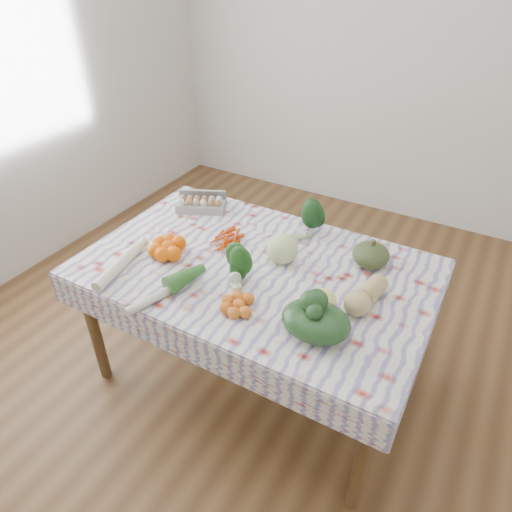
% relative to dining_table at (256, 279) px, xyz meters
% --- Properties ---
extents(ground, '(4.50, 4.50, 0.00)m').
position_rel_dining_table_xyz_m(ground, '(0.00, 0.00, -0.68)').
color(ground, brown).
rests_on(ground, ground).
extents(wall_back, '(4.00, 0.04, 2.80)m').
position_rel_dining_table_xyz_m(wall_back, '(0.00, 2.25, 0.72)').
color(wall_back, silver).
rests_on(wall_back, ground).
extents(dining_table, '(1.60, 1.00, 0.75)m').
position_rel_dining_table_xyz_m(dining_table, '(0.00, 0.00, 0.00)').
color(dining_table, brown).
rests_on(dining_table, ground).
extents(tablecloth, '(1.66, 1.06, 0.01)m').
position_rel_dining_table_xyz_m(tablecloth, '(0.00, 0.00, 0.08)').
color(tablecloth, white).
rests_on(tablecloth, dining_table).
extents(egg_carton, '(0.30, 0.22, 0.07)m').
position_rel_dining_table_xyz_m(egg_carton, '(-0.55, 0.31, 0.12)').
color(egg_carton, '#9E9E9A').
rests_on(egg_carton, tablecloth).
extents(carrot_bunch, '(0.20, 0.18, 0.03)m').
position_rel_dining_table_xyz_m(carrot_bunch, '(-0.24, 0.09, 0.10)').
color(carrot_bunch, '#C93B06').
rests_on(carrot_bunch, tablecloth).
extents(kale_bunch, '(0.20, 0.18, 0.14)m').
position_rel_dining_table_xyz_m(kale_bunch, '(0.10, 0.38, 0.16)').
color(kale_bunch, '#123513').
rests_on(kale_bunch, tablecloth).
extents(kabocha_squash, '(0.19, 0.19, 0.12)m').
position_rel_dining_table_xyz_m(kabocha_squash, '(0.47, 0.28, 0.14)').
color(kabocha_squash, '#3B4B24').
rests_on(kabocha_squash, tablecloth).
extents(cabbage, '(0.17, 0.17, 0.15)m').
position_rel_dining_table_xyz_m(cabbage, '(0.09, 0.09, 0.16)').
color(cabbage, '#CBE490').
rests_on(cabbage, tablecloth).
extents(butternut_squash, '(0.16, 0.27, 0.11)m').
position_rel_dining_table_xyz_m(butternut_squash, '(0.55, -0.01, 0.14)').
color(butternut_squash, tan).
rests_on(butternut_squash, tablecloth).
extents(orange_cluster, '(0.32, 0.32, 0.08)m').
position_rel_dining_table_xyz_m(orange_cluster, '(-0.43, -0.13, 0.12)').
color(orange_cluster, '#FF6005').
rests_on(orange_cluster, tablecloth).
extents(broccoli, '(0.21, 0.21, 0.11)m').
position_rel_dining_table_xyz_m(broccoli, '(-0.04, -0.14, 0.14)').
color(broccoli, '#1A4A16').
rests_on(broccoli, tablecloth).
extents(mandarin_cluster, '(0.25, 0.25, 0.06)m').
position_rel_dining_table_xyz_m(mandarin_cluster, '(0.09, -0.31, 0.11)').
color(mandarin_cluster, orange).
rests_on(mandarin_cluster, tablecloth).
extents(grapefruit, '(0.13, 0.13, 0.11)m').
position_rel_dining_table_xyz_m(grapefruit, '(0.41, -0.14, 0.14)').
color(grapefruit, '#EEEB83').
rests_on(grapefruit, tablecloth).
extents(spinach_bag, '(0.29, 0.23, 0.12)m').
position_rel_dining_table_xyz_m(spinach_bag, '(0.43, -0.28, 0.15)').
color(spinach_bag, '#183417').
rests_on(spinach_bag, tablecloth).
extents(daikon, '(0.12, 0.38, 0.05)m').
position_rel_dining_table_xyz_m(daikon, '(-0.55, -0.35, 0.11)').
color(daikon, white).
rests_on(daikon, tablecloth).
extents(leek, '(0.16, 0.39, 0.04)m').
position_rel_dining_table_xyz_m(leek, '(-0.24, -0.39, 0.11)').
color(leek, beige).
rests_on(leek, tablecloth).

